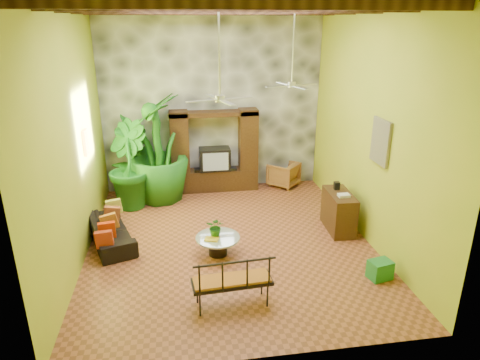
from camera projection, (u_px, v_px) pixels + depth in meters
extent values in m
plane|color=brown|center=(229.00, 241.00, 9.38)|extent=(7.00, 7.00, 0.00)
cube|color=#A0BA2A|center=(212.00, 100.00, 11.75)|extent=(6.00, 0.02, 5.00)
cube|color=#A0BA2A|center=(71.00, 136.00, 8.08)|extent=(0.02, 7.00, 5.00)
cube|color=#A0BA2A|center=(370.00, 125.00, 8.94)|extent=(0.02, 7.00, 5.00)
cube|color=#3B3D43|center=(212.00, 100.00, 11.70)|extent=(5.98, 0.10, 4.98)
cube|color=#3B2212|center=(253.00, 0.00, 5.31)|extent=(5.95, 0.16, 0.22)
cube|color=#3B2212|center=(238.00, 4.00, 6.51)|extent=(5.95, 0.16, 0.22)
cube|color=#3B2212|center=(227.00, 7.00, 7.71)|extent=(5.95, 0.16, 0.22)
cube|color=#3B2212|center=(219.00, 9.00, 8.92)|extent=(5.95, 0.16, 0.22)
cube|color=#3B2212|center=(214.00, 10.00, 10.12)|extent=(5.95, 0.16, 0.22)
cube|color=black|center=(215.00, 179.00, 12.19)|extent=(2.40, 0.50, 0.60)
cube|color=black|center=(180.00, 147.00, 11.70)|extent=(0.50, 0.48, 2.00)
cube|color=black|center=(248.00, 144.00, 11.97)|extent=(0.50, 0.48, 2.00)
cube|color=black|center=(214.00, 113.00, 11.52)|extent=(2.40, 0.48, 0.12)
cube|color=black|center=(215.00, 159.00, 11.95)|extent=(0.85, 0.52, 0.62)
cube|color=#8C99A8|center=(216.00, 162.00, 11.70)|extent=(0.70, 0.02, 0.50)
cylinder|color=silver|center=(219.00, 48.00, 7.55)|extent=(0.04, 0.04, 1.80)
cylinder|color=silver|center=(220.00, 99.00, 7.87)|extent=(0.18, 0.18, 0.12)
cube|color=silver|center=(238.00, 98.00, 8.01)|extent=(0.58, 0.26, 0.01)
cube|color=silver|center=(213.00, 97.00, 8.18)|extent=(0.26, 0.58, 0.01)
cube|color=silver|center=(201.00, 101.00, 7.74)|extent=(0.58, 0.26, 0.01)
cube|color=silver|center=(227.00, 103.00, 7.56)|extent=(0.26, 0.58, 0.01)
cylinder|color=silver|center=(294.00, 43.00, 9.29)|extent=(0.04, 0.04, 1.80)
cylinder|color=silver|center=(292.00, 85.00, 9.61)|extent=(0.18, 0.18, 0.12)
cube|color=silver|center=(305.00, 85.00, 9.75)|extent=(0.58, 0.26, 0.01)
cube|color=silver|center=(284.00, 83.00, 9.92)|extent=(0.26, 0.58, 0.01)
cube|color=silver|center=(278.00, 86.00, 9.48)|extent=(0.58, 0.26, 0.01)
cube|color=silver|center=(300.00, 88.00, 9.30)|extent=(0.26, 0.58, 0.01)
cube|color=gold|center=(86.00, 142.00, 9.15)|extent=(0.06, 0.32, 0.55)
cube|color=#22587D|center=(381.00, 142.00, 8.45)|extent=(0.06, 0.70, 0.90)
imported|color=black|center=(111.00, 231.00, 9.25)|extent=(1.28, 2.01, 0.55)
imported|color=olive|center=(283.00, 174.00, 12.46)|extent=(1.08, 1.08, 0.71)
imported|color=#16571A|center=(136.00, 157.00, 11.42)|extent=(1.30, 1.43, 2.25)
imported|color=#1A641F|center=(127.00, 165.00, 10.83)|extent=(1.39, 1.52, 2.23)
imported|color=#1D631A|center=(158.00, 149.00, 11.13)|extent=(1.81, 1.81, 2.85)
cylinder|color=black|center=(218.00, 246.00, 8.81)|extent=(0.38, 0.38, 0.36)
cylinder|color=silver|center=(218.00, 238.00, 8.74)|extent=(0.91, 0.91, 0.04)
imported|color=#1E5917|center=(216.00, 227.00, 8.70)|extent=(0.46, 0.43, 0.41)
cube|color=yellow|center=(212.00, 239.00, 8.61)|extent=(0.32, 0.27, 0.03)
cube|color=black|center=(232.00, 282.00, 7.14)|extent=(1.37, 0.54, 0.05)
cube|color=#A85E1E|center=(232.00, 280.00, 7.12)|extent=(1.30, 0.49, 0.06)
cube|color=black|center=(234.00, 276.00, 6.82)|extent=(1.34, 0.13, 0.54)
cube|color=#362111|center=(339.00, 211.00, 9.78)|extent=(0.56, 1.15, 0.90)
cube|color=#1E731F|center=(380.00, 270.00, 7.98)|extent=(0.47, 0.39, 0.36)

